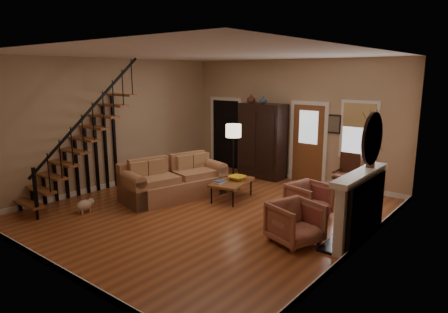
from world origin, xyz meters
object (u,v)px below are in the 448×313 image
Objects in this scene: armchair_left at (295,223)px; floor_lamp at (233,158)px; armoire at (263,141)px; side_chair at (346,175)px; sofa at (174,179)px; coffee_table at (232,190)px; armchair_right at (309,200)px.

armchair_left is 3.44m from floor_lamp.
armoire is 2.61m from side_chair.
sofa reaches higher than armchair_left.
armoire is at bearing 95.41° from floor_lamp.
armchair_right reaches higher than coffee_table.
armchair_right is at bearing -12.41° from floor_lamp.
armchair_left is at bearing -148.95° from armchair_right.
armchair_left is at bearing -28.05° from coffee_table.
side_chair is at bearing -4.48° from armoire.
armoire is 3.08m from sofa.
floor_lamp is (0.15, -1.56, -0.21)m from armoire.
armchair_right is 2.48m from floor_lamp.
armchair_left is at bearing -33.98° from floor_lamp.
armoire reaches higher than coffee_table.
armchair_right is 0.76× the size of side_chair.
floor_lamp is 1.65× the size of side_chair.
armoire is 2.43m from coffee_table.
armoire is 2.72× the size of armchair_right.
armoire reaches higher than floor_lamp.
floor_lamp is (-0.45, 0.64, 0.62)m from coffee_table.
side_chair reaches higher than sofa.
floor_lamp reaches higher than coffee_table.
armoire is 3.35m from armchair_right.
armoire is at bearing 59.49° from armchair_left.
armchair_left is at bearing 6.33° from sofa.
armoire is at bearing 63.57° from armchair_right.
sofa reaches higher than coffee_table.
armchair_left is (2.97, -3.47, -0.68)m from armoire.
sofa is 3.55m from armchair_left.
armchair_left is 1.45m from armchair_right.
sofa is (-0.54, -2.97, -0.60)m from armoire.
armchair_right is at bearing 36.80° from armchair_left.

